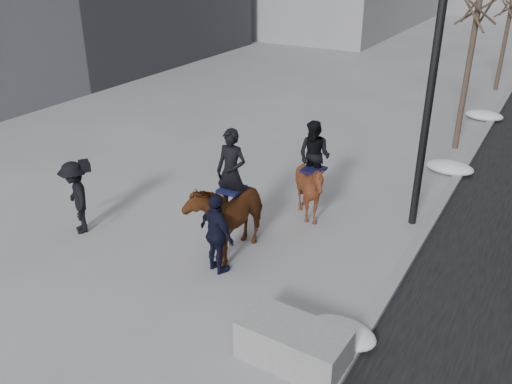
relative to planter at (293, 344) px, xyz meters
The scene contains 11 objects.
ground 2.64m from the planter, 147.64° to the left, with size 120.00×120.00×0.00m, color gray.
curb 11.43m from the planter, 86.04° to the left, with size 0.25×90.00×0.12m, color gray.
planter is the anchor object (origin of this frame).
tree_near 11.82m from the planter, 89.07° to the left, with size 1.20×1.20×5.28m, color #3C3023, non-canonical shape.
tree_far 20.29m from the planter, 89.46° to the left, with size 1.20×1.20×4.34m, color #362720, non-canonical shape.
mounted_left 3.80m from the planter, 138.76° to the left, with size 1.06×2.18×2.77m.
mounted_right 5.08m from the planter, 111.92° to the left, with size 1.38×1.53×2.48m.
feeder 3.06m from the planter, 147.78° to the left, with size 1.11×1.02×1.75m.
camera_crew 6.49m from the planter, 167.70° to the left, with size 1.30×1.17×1.75m.
lamppost 7.42m from the planter, 86.14° to the left, with size 0.25×0.80×9.09m.
snow_piles 9.15m from the planter, 86.94° to the left, with size 1.38×15.19×0.35m.
Camera 1 is at (5.15, -7.66, 6.37)m, focal length 38.00 mm.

